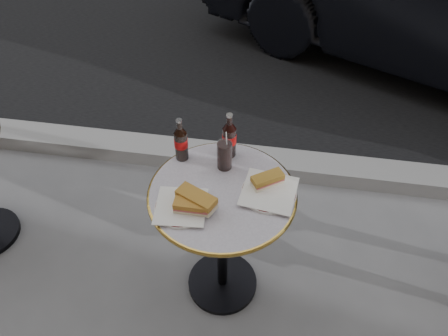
# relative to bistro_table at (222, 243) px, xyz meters

# --- Properties ---
(ground) EXTENTS (80.00, 80.00, 0.00)m
(ground) POSITION_rel_bistro_table_xyz_m (0.00, 0.00, -0.37)
(ground) COLOR slate
(ground) RESTS_ON ground
(curb) EXTENTS (40.00, 0.20, 0.12)m
(curb) POSITION_rel_bistro_table_xyz_m (0.00, 0.90, -0.32)
(curb) COLOR gray
(curb) RESTS_ON ground
(bistro_table) EXTENTS (0.62, 0.62, 0.73)m
(bistro_table) POSITION_rel_bistro_table_xyz_m (0.00, 0.00, 0.00)
(bistro_table) COLOR #BAB2C4
(bistro_table) RESTS_ON ground
(plate_left) EXTENTS (0.23, 0.23, 0.01)m
(plate_left) POSITION_rel_bistro_table_xyz_m (-0.15, -0.12, 0.37)
(plate_left) COLOR white
(plate_left) RESTS_ON bistro_table
(plate_right) EXTENTS (0.28, 0.28, 0.01)m
(plate_right) POSITION_rel_bistro_table_xyz_m (0.19, 0.02, 0.37)
(plate_right) COLOR white
(plate_right) RESTS_ON bistro_table
(sandwich_left_a) EXTENTS (0.13, 0.06, 0.05)m
(sandwich_left_a) POSITION_rel_bistro_table_xyz_m (-0.10, -0.13, 0.40)
(sandwich_left_a) COLOR #B3792D
(sandwich_left_a) RESTS_ON plate_left
(sandwich_left_b) EXTENTS (0.18, 0.14, 0.06)m
(sandwich_left_b) POSITION_rel_bistro_table_xyz_m (-0.09, -0.10, 0.41)
(sandwich_left_b) COLOR #B37B2D
(sandwich_left_b) RESTS_ON plate_left
(sandwich_right) EXTENTS (0.15, 0.13, 0.05)m
(sandwich_right) POSITION_rel_bistro_table_xyz_m (0.18, 0.06, 0.40)
(sandwich_right) COLOR olive
(sandwich_right) RESTS_ON plate_right
(cola_bottle_left) EXTENTS (0.07, 0.07, 0.22)m
(cola_bottle_left) POSITION_rel_bistro_table_xyz_m (-0.21, 0.17, 0.47)
(cola_bottle_left) COLOR black
(cola_bottle_left) RESTS_ON bistro_table
(cola_bottle_right) EXTENTS (0.08, 0.08, 0.23)m
(cola_bottle_right) POSITION_rel_bistro_table_xyz_m (-0.01, 0.23, 0.48)
(cola_bottle_right) COLOR black
(cola_bottle_right) RESTS_ON bistro_table
(cola_glass) EXTENTS (0.08, 0.08, 0.14)m
(cola_glass) POSITION_rel_bistro_table_xyz_m (-0.01, 0.15, 0.43)
(cola_glass) COLOR black
(cola_glass) RESTS_ON bistro_table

